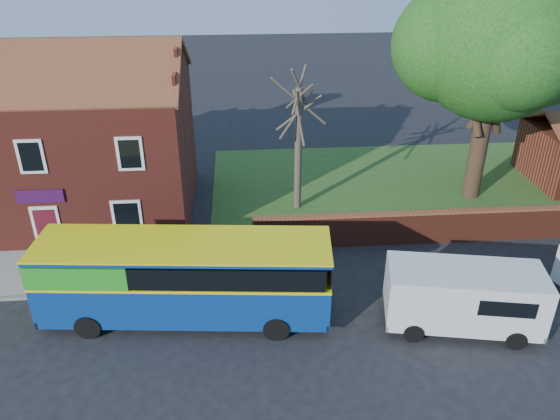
{
  "coord_description": "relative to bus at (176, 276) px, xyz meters",
  "views": [
    {
      "loc": [
        1.58,
        -14.01,
        13.15
      ],
      "look_at": [
        3.06,
        5.0,
        3.02
      ],
      "focal_mm": 35.0,
      "sensor_mm": 36.0,
      "label": 1
    }
  ],
  "objects": [
    {
      "name": "ground",
      "position": [
        0.93,
        -2.51,
        -1.81
      ],
      "size": [
        120.0,
        120.0,
        0.0
      ],
      "primitive_type": "plane",
      "color": "black",
      "rests_on": "ground"
    },
    {
      "name": "pavement",
      "position": [
        -6.07,
        3.24,
        -1.75
      ],
      "size": [
        18.0,
        3.5,
        0.12
      ],
      "primitive_type": "cube",
      "color": "gray",
      "rests_on": "ground"
    },
    {
      "name": "kerb",
      "position": [
        -6.07,
        1.49,
        -1.74
      ],
      "size": [
        18.0,
        0.15,
        0.14
      ],
      "primitive_type": "cube",
      "color": "slate",
      "rests_on": "ground"
    },
    {
      "name": "grass_strip",
      "position": [
        13.93,
        10.49,
        -1.79
      ],
      "size": [
        26.0,
        12.0,
        0.04
      ],
      "primitive_type": "cube",
      "color": "#426B28",
      "rests_on": "ground"
    },
    {
      "name": "shop_building",
      "position": [
        -6.1,
        8.99,
        1.61
      ],
      "size": [
        12.3,
        8.13,
        10.5
      ],
      "color": "maroon",
      "rests_on": "ground"
    },
    {
      "name": "boundary_wall",
      "position": [
        13.93,
        4.49,
        -0.99
      ],
      "size": [
        22.0,
        0.38,
        1.6
      ],
      "color": "maroon",
      "rests_on": "ground"
    },
    {
      "name": "bus",
      "position": [
        0.0,
        0.0,
        0.0
      ],
      "size": [
        10.65,
        3.61,
        3.18
      ],
      "rotation": [
        0.0,
        0.0,
        -0.09
      ],
      "color": "navy",
      "rests_on": "ground"
    },
    {
      "name": "van_near",
      "position": [
        10.26,
        -1.37,
        -0.47
      ],
      "size": [
        5.74,
        3.15,
        2.38
      ],
      "rotation": [
        0.0,
        0.0,
        -0.19
      ],
      "color": "silver",
      "rests_on": "ground"
    },
    {
      "name": "large_tree",
      "position": [
        14.93,
        9.3,
        6.24
      ],
      "size": [
        10.08,
        7.98,
        12.3
      ],
      "color": "black",
      "rests_on": "ground"
    },
    {
      "name": "bare_tree",
      "position": [
        5.35,
        8.4,
        1.72
      ],
      "size": [
        2.58,
        3.07,
        6.88
      ],
      "color": "#4C4238",
      "rests_on": "ground"
    }
  ]
}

